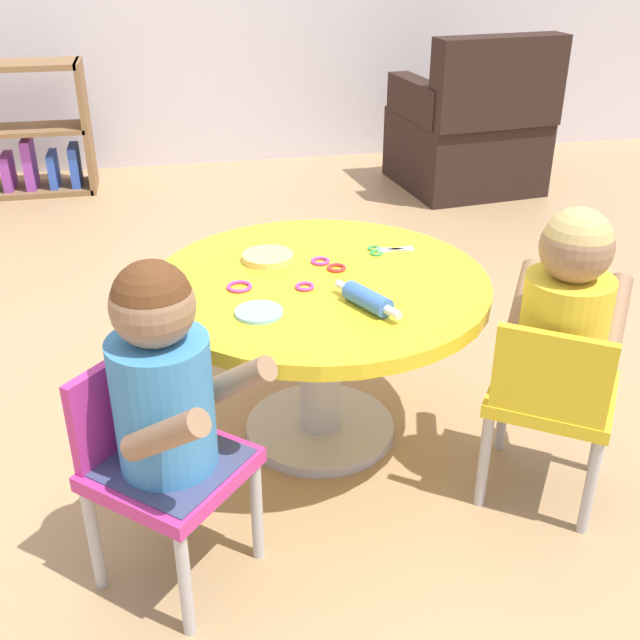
% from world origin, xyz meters
% --- Properties ---
extents(ground_plane, '(10.00, 10.00, 0.00)m').
position_xyz_m(ground_plane, '(0.00, 0.00, 0.00)').
color(ground_plane, tan).
extents(craft_table, '(0.92, 0.92, 0.50)m').
position_xyz_m(craft_table, '(0.00, 0.00, 0.39)').
color(craft_table, silver).
rests_on(craft_table, ground).
extents(child_chair_left, '(0.42, 0.42, 0.54)m').
position_xyz_m(child_chair_left, '(-0.45, -0.45, 0.31)').
color(child_chair_left, '#B7B7BC').
rests_on(child_chair_left, ground).
extents(seated_child_left, '(0.44, 0.43, 0.51)m').
position_xyz_m(seated_child_left, '(-0.42, -0.48, 0.53)').
color(seated_child_left, '#3F4772').
rests_on(seated_child_left, ground).
extents(child_chair_right, '(0.42, 0.42, 0.54)m').
position_xyz_m(child_chair_right, '(0.51, -0.39, 0.31)').
color(child_chair_right, '#B7B7BC').
rests_on(child_chair_right, ground).
extents(seated_child_right, '(0.42, 0.44, 0.51)m').
position_xyz_m(seated_child_right, '(0.53, -0.36, 0.53)').
color(seated_child_right, '#3F4772').
rests_on(seated_child_right, ground).
extents(bookshelf_low, '(0.93, 0.28, 0.70)m').
position_xyz_m(bookshelf_low, '(-1.24, 2.55, 0.29)').
color(bookshelf_low, olive).
rests_on(bookshelf_low, ground).
extents(armchair_dark, '(0.79, 0.80, 0.85)m').
position_xyz_m(armchair_dark, '(1.29, 2.15, 0.31)').
color(armchair_dark, black).
rests_on(armchair_dark, ground).
extents(rolling_pin, '(0.12, 0.22, 0.05)m').
position_xyz_m(rolling_pin, '(0.08, -0.20, 0.53)').
color(rolling_pin, '#3F72CC').
rests_on(rolling_pin, craft_table).
extents(craft_scissors, '(0.14, 0.08, 0.01)m').
position_xyz_m(craft_scissors, '(0.22, 0.15, 0.51)').
color(craft_scissors, silver).
rests_on(craft_scissors, craft_table).
extents(playdough_blob_0, '(0.14, 0.14, 0.02)m').
position_xyz_m(playdough_blob_0, '(-0.12, 0.15, 0.51)').
color(playdough_blob_0, '#F2CC72').
rests_on(playdough_blob_0, craft_table).
extents(playdough_blob_1, '(0.12, 0.12, 0.01)m').
position_xyz_m(playdough_blob_1, '(-0.19, -0.18, 0.51)').
color(playdough_blob_1, '#8CCCF2').
rests_on(playdough_blob_1, craft_table).
extents(cookie_cutter_0, '(0.07, 0.07, 0.01)m').
position_xyz_m(cookie_cutter_0, '(-0.22, -0.02, 0.51)').
color(cookie_cutter_0, '#D83FA5').
rests_on(cookie_cutter_0, craft_table).
extents(cookie_cutter_1, '(0.05, 0.05, 0.01)m').
position_xyz_m(cookie_cutter_1, '(0.02, 0.11, 0.51)').
color(cookie_cutter_1, '#D83FA5').
rests_on(cookie_cutter_1, craft_table).
extents(cookie_cutter_2, '(0.05, 0.05, 0.01)m').
position_xyz_m(cookie_cutter_2, '(-0.05, -0.05, 0.51)').
color(cookie_cutter_2, '#D83FA5').
rests_on(cookie_cutter_2, craft_table).
extents(cookie_cutter_3, '(0.05, 0.05, 0.01)m').
position_xyz_m(cookie_cutter_3, '(0.06, 0.05, 0.51)').
color(cookie_cutter_3, red).
rests_on(cookie_cutter_3, craft_table).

